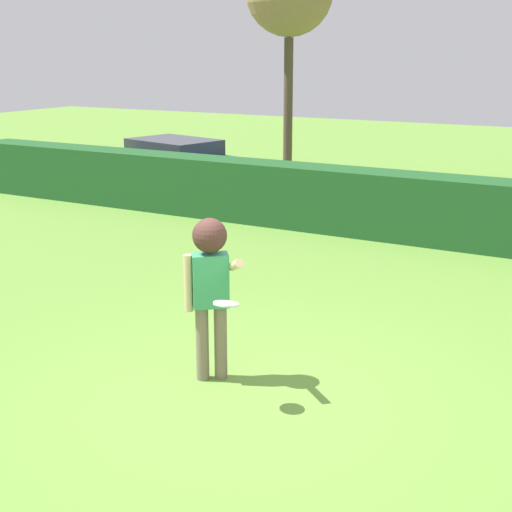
# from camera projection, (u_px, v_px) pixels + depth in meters

# --- Properties ---
(ground_plane) EXTENTS (60.00, 60.00, 0.00)m
(ground_plane) POSITION_uv_depth(u_px,v_px,m) (242.00, 399.00, 7.54)
(ground_plane) COLOR olive
(person) EXTENTS (0.81, 0.54, 1.80)m
(person) POSITION_uv_depth(u_px,v_px,m) (210.00, 276.00, 7.70)
(person) COLOR #766656
(person) RESTS_ON ground
(frisbee) EXTENTS (0.25, 0.25, 0.07)m
(frisbee) POSITION_uv_depth(u_px,v_px,m) (226.00, 304.00, 7.10)
(frisbee) COLOR white
(hedge_row) EXTENTS (22.99, 0.90, 1.25)m
(hedge_row) POSITION_uv_depth(u_px,v_px,m) (438.00, 210.00, 13.48)
(hedge_row) COLOR #1C4C21
(hedge_row) RESTS_ON ground
(parked_car_blue) EXTENTS (4.48, 2.65, 1.25)m
(parked_car_blue) POSITION_uv_depth(u_px,v_px,m) (175.00, 161.00, 19.08)
(parked_car_blue) COLOR #263FA5
(parked_car_blue) RESTS_ON ground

